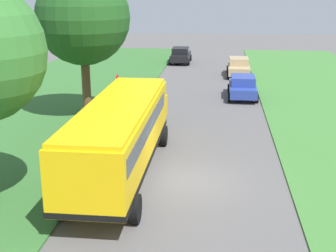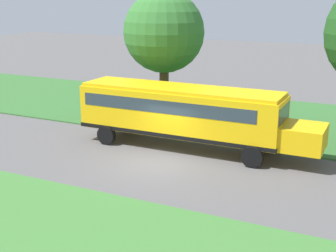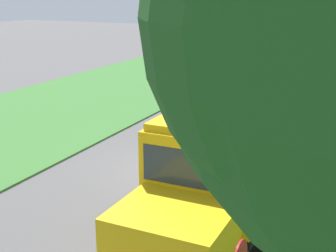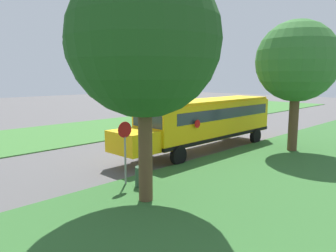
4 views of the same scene
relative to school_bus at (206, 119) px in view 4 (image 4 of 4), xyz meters
name	(u,v)px [view 4 (image 4 of 4)]	position (x,y,z in m)	size (l,w,h in m)	color
ground_plane	(177,143)	(2.72, -0.29, -1.92)	(120.00, 120.00, 0.00)	#565454
grass_verge	(327,171)	(-7.28, -0.29, -1.88)	(12.00, 80.00, 0.08)	#33662D
grass_far_side	(103,128)	(11.72, -0.29, -1.89)	(10.00, 80.00, 0.07)	#3D7533
school_bus	(206,119)	(0.00, 0.00, 0.00)	(2.84, 12.42, 3.16)	yellow
oak_tree_beside_bus	(295,60)	(-4.12, -3.15, 3.60)	(4.82, 4.82, 7.91)	brown
oak_tree_roadside_mid	(138,42)	(-3.73, 8.68, 3.85)	(5.37, 5.37, 8.51)	brown
stop_sign	(125,145)	(-1.88, 7.89, -0.19)	(0.08, 0.68, 2.74)	gray
trash_bin	(142,177)	(-2.61, 7.62, -1.47)	(0.56, 0.56, 0.90)	#2D4C33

